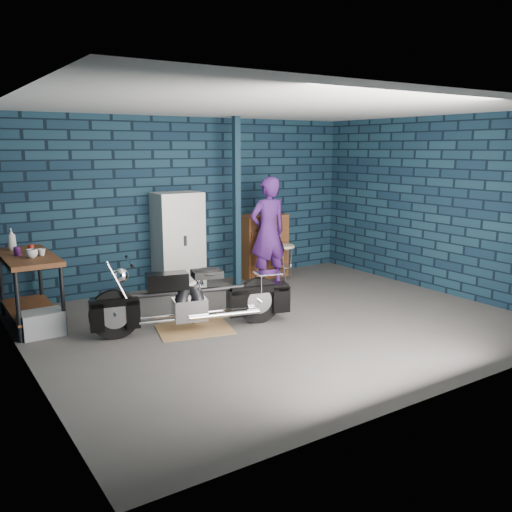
{
  "coord_description": "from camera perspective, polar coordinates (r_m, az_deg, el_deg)",
  "views": [
    {
      "loc": [
        -3.89,
        -5.45,
        2.22
      ],
      "look_at": [
        -0.15,
        0.3,
        0.85
      ],
      "focal_mm": 38.0,
      "sensor_mm": 36.0,
      "label": 1
    }
  ],
  "objects": [
    {
      "name": "mug_purple",
      "position": [
        7.31,
        -23.85,
        0.47
      ],
      "size": [
        0.08,
        0.08,
        0.11
      ],
      "primitive_type": "cylinder",
      "rotation": [
        0.0,
        0.0,
        0.06
      ],
      "color": "#4E1860",
      "rests_on": "workbench"
    },
    {
      "name": "person",
      "position": [
        8.71,
        1.28,
        2.53
      ],
      "size": [
        0.66,
        0.45,
        1.77
      ],
      "primitive_type": "imported",
      "rotation": [
        0.0,
        0.0,
        3.1
      ],
      "color": "#461C6A",
      "rests_on": "ground"
    },
    {
      "name": "mug_red",
      "position": [
        7.46,
        -22.59,
        0.75
      ],
      "size": [
        0.09,
        0.09,
        0.1
      ],
      "primitive_type": "cylinder",
      "rotation": [
        0.0,
        0.0,
        0.34
      ],
      "color": "maroon",
      "rests_on": "workbench"
    },
    {
      "name": "drip_mat",
      "position": [
        6.83,
        -6.49,
        -7.66
      ],
      "size": [
        1.03,
        0.86,
        0.01
      ],
      "primitive_type": "cube",
      "rotation": [
        0.0,
        0.0,
        -0.24
      ],
      "color": "brown",
      "rests_on": "ground"
    },
    {
      "name": "motorcycle",
      "position": [
        6.7,
        -6.57,
        -3.92
      ],
      "size": [
        2.2,
        1.05,
        0.93
      ],
      "primitive_type": null,
      "rotation": [
        0.0,
        0.0,
        -0.24
      ],
      "color": "black",
      "rests_on": "ground"
    },
    {
      "name": "tool_chest",
      "position": [
        9.39,
        0.72,
        1.06
      ],
      "size": [
        0.82,
        0.45,
        1.09
      ],
      "primitive_type": "cube",
      "color": "brown",
      "rests_on": "ground"
    },
    {
      "name": "support_post",
      "position": [
        8.67,
        -2.05,
        5.58
      ],
      "size": [
        0.1,
        0.1,
        2.7
      ],
      "primitive_type": "cube",
      "color": "#102534",
      "rests_on": "ground"
    },
    {
      "name": "bottle",
      "position": [
        7.72,
        -24.33,
        1.62
      ],
      "size": [
        0.13,
        0.13,
        0.28
      ],
      "primitive_type": "imported",
      "rotation": [
        0.0,
        0.0,
        -0.25
      ],
      "color": "gray",
      "rests_on": "workbench"
    },
    {
      "name": "shop_stool",
      "position": [
        9.15,
        2.99,
        -0.74
      ],
      "size": [
        0.38,
        0.38,
        0.61
      ],
      "primitive_type": null,
      "rotation": [
        0.0,
        0.0,
        -0.15
      ],
      "color": "#C2B292",
      "rests_on": "ground"
    },
    {
      "name": "cup_a",
      "position": [
        7.08,
        -22.52,
        0.24
      ],
      "size": [
        0.17,
        0.17,
        0.11
      ],
      "primitive_type": "imported",
      "rotation": [
        0.0,
        0.0,
        0.31
      ],
      "color": "#C2B292",
      "rests_on": "workbench"
    },
    {
      "name": "ground",
      "position": [
        7.06,
        2.4,
        -7.01
      ],
      "size": [
        6.0,
        6.0,
        0.0
      ],
      "primitive_type": "plane",
      "color": "#44423F",
      "rests_on": "ground"
    },
    {
      "name": "locker",
      "position": [
        8.58,
        -8.18,
        1.51
      ],
      "size": [
        0.72,
        0.51,
        1.54
      ],
      "primitive_type": "cube",
      "color": "beige",
      "rests_on": "ground"
    },
    {
      "name": "cup_b",
      "position": [
        7.19,
        -21.63,
        0.38
      ],
      "size": [
        0.11,
        0.11,
        0.09
      ],
      "primitive_type": "imported",
      "rotation": [
        0.0,
        0.0,
        0.29
      ],
      "color": "#C2B292",
      "rests_on": "workbench"
    },
    {
      "name": "workbench",
      "position": [
        7.43,
        -22.68,
        -3.31
      ],
      "size": [
        0.6,
        1.4,
        0.91
      ],
      "primitive_type": "cube",
      "color": "brown",
      "rests_on": "ground"
    },
    {
      "name": "room_walls",
      "position": [
        7.16,
        -0.07,
        8.8
      ],
      "size": [
        6.02,
        5.01,
        2.71
      ],
      "color": "black",
      "rests_on": "ground"
    },
    {
      "name": "storage_bin",
      "position": [
        7.04,
        -21.57,
        -6.61
      ],
      "size": [
        0.48,
        0.34,
        0.3
      ],
      "primitive_type": "cube",
      "color": "gray",
      "rests_on": "ground"
    }
  ]
}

